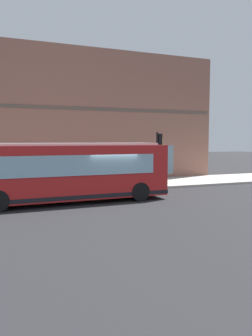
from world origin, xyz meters
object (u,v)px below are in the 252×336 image
object	(u,v)px
traffic_light_near_corner	(159,148)
fire_hydrant	(97,181)
city_bus_nearside	(71,172)
pedestrian_walking_along_curb	(8,171)
pedestrian_by_light_pole	(130,168)

from	to	relation	value
traffic_light_near_corner	fire_hydrant	world-z (taller)	traffic_light_near_corner
city_bus_nearside	fire_hydrant	size ratio (longest dim) A/B	13.63
city_bus_nearside	traffic_light_near_corner	distance (m)	7.30
traffic_light_near_corner	pedestrian_walking_along_curb	bearing A→B (deg)	71.53
city_bus_nearside	pedestrian_walking_along_curb	bearing A→B (deg)	25.73
pedestrian_walking_along_curb	traffic_light_near_corner	bearing A→B (deg)	-108.47
fire_hydrant	pedestrian_walking_along_curb	size ratio (longest dim) A/B	0.42
pedestrian_by_light_pole	traffic_light_near_corner	bearing A→B (deg)	-170.63
traffic_light_near_corner	pedestrian_walking_along_curb	world-z (taller)	traffic_light_near_corner
fire_hydrant	pedestrian_by_light_pole	size ratio (longest dim) A/B	0.46
pedestrian_walking_along_curb	pedestrian_by_light_pole	bearing A→B (deg)	-86.53
fire_hydrant	pedestrian_by_light_pole	world-z (taller)	pedestrian_by_light_pole
city_bus_nearside	pedestrian_by_light_pole	size ratio (longest dim) A/B	6.28
pedestrian_walking_along_curb	pedestrian_by_light_pole	size ratio (longest dim) A/B	1.10
city_bus_nearside	traffic_light_near_corner	size ratio (longest dim) A/B	2.80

